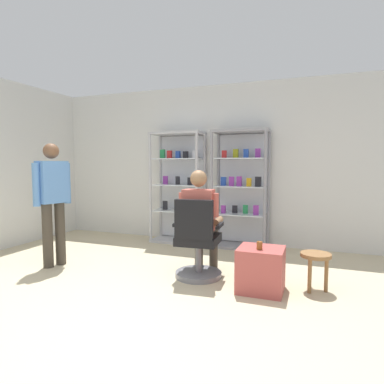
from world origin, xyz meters
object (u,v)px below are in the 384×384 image
Objects in this scene: tea_glass at (260,246)px; wooden_stool at (316,261)px; display_cabinet_left at (179,187)px; storage_crate at (261,269)px; standing_customer at (53,196)px; office_chair at (197,246)px; seated_shopkeeper at (201,217)px; display_cabinet_right at (241,188)px.

tea_glass is 0.65m from wooden_stool.
display_cabinet_left is 2.61m from storage_crate.
wooden_stool is at bearing 5.15° from standing_customer.
display_cabinet_left reaches higher than wooden_stool.
office_chair reaches higher than tea_glass.
seated_shopkeeper reaches higher than tea_glass.
display_cabinet_left is at bearing 62.13° from standing_customer.
storage_crate is (0.62, -1.82, -0.73)m from display_cabinet_right.
office_chair is at bearing 165.03° from tea_glass.
tea_glass is (0.78, -0.37, -0.20)m from seated_shopkeeper.
office_chair is at bearing 6.26° from standing_customer.
storage_crate is at bearing -9.74° from office_chair.
seated_shopkeeper is 15.33× the size of tea_glass.
standing_customer is (-1.01, -1.90, -0.03)m from display_cabinet_left.
office_chair is at bearing -60.69° from display_cabinet_left.
standing_customer is (-1.94, -0.38, 0.22)m from seated_shopkeeper.
display_cabinet_right is at bearing 84.77° from office_chair.
seated_shopkeeper is 0.79× the size of standing_customer.
storage_crate is at bearing -46.65° from display_cabinet_left.
tea_glass is 0.05× the size of standing_customer.
seated_shopkeeper is 0.96m from storage_crate.
seated_shopkeeper is 0.88m from tea_glass.
tea_glass is at bearing -72.14° from display_cabinet_right.
seated_shopkeeper is at bearing -96.29° from display_cabinet_right.
display_cabinet_left is 2.59m from tea_glass.
display_cabinet_right is 4.63× the size of wooden_stool.
storage_crate is 1.16× the size of wooden_stool.
display_cabinet_right is 2.08m from wooden_stool.
storage_crate is (0.77, -0.13, -0.16)m from office_chair.
display_cabinet_right is 1.79m from office_chair.
display_cabinet_right is (1.10, -0.00, -0.00)m from display_cabinet_left.
office_chair reaches higher than wooden_stool.
standing_customer reaches higher than tea_glass.
display_cabinet_right is 3.99× the size of storage_crate.
seated_shopkeeper is (-0.01, 0.16, 0.32)m from office_chair.
tea_glass is at bearing -95.71° from storage_crate.
display_cabinet_right is 2.04m from tea_glass.
seated_shopkeeper is at bearing 94.69° from office_chair.
wooden_stool is (0.55, 0.21, 0.09)m from storage_crate.
display_cabinet_left is 3.99× the size of storage_crate.
standing_customer reaches higher than wooden_stool.
display_cabinet_right is 1.98× the size of office_chair.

